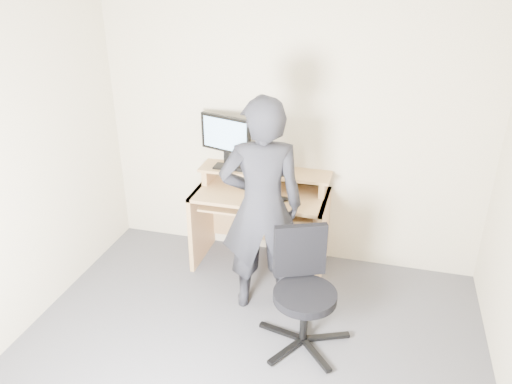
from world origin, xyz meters
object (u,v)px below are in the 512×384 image
at_px(desk, 263,209).
at_px(office_chair, 303,285).
at_px(person, 262,208).
at_px(monitor, 226,137).

height_order(desk, office_chair, same).
bearing_deg(desk, person, -76.43).
relative_size(desk, office_chair, 1.35).
bearing_deg(desk, office_chair, -60.38).
distance_m(office_chair, person, 0.68).
bearing_deg(person, desk, -94.16).
bearing_deg(person, office_chair, 121.53).
height_order(desk, person, person).
xyz_separation_m(desk, monitor, (-0.36, 0.04, 0.66)).
xyz_separation_m(monitor, person, (0.51, -0.67, -0.31)).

